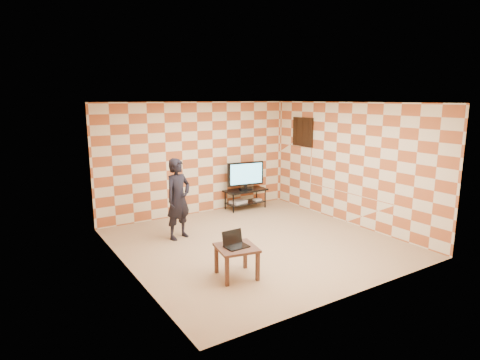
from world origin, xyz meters
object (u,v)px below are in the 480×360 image
tv_stand (245,195)px  tv (246,174)px  side_table (237,252)px  person (178,199)px

tv_stand → tv: size_ratio=1.13×
side_table → tv: bearing=54.8°
person → tv: bearing=7.2°
tv → side_table: tv is taller
tv → person: 2.60m
tv_stand → side_table: (-2.31, -3.28, 0.04)m
side_table → person: 2.18m
tv_stand → tv: 0.53m
tv_stand → person: bearing=-154.1°
tv_stand → person: 2.64m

